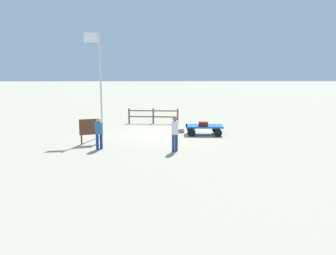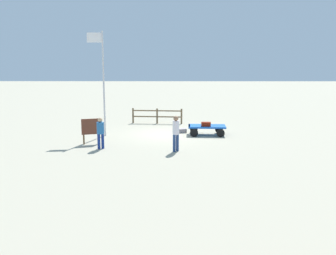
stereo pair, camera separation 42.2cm
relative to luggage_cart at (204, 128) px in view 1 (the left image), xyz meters
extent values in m
plane|color=#AFA68D|center=(2.32, -0.19, -0.43)|extent=(120.00, 120.00, 0.00)
cube|color=blue|center=(-0.02, 0.00, 0.08)|extent=(2.22, 1.22, 0.10)
cube|color=blue|center=(1.01, -0.05, 0.08)|extent=(0.13, 1.07, 0.10)
cylinder|color=black|center=(0.76, 0.55, -0.20)|extent=(0.47, 0.14, 0.46)
cylinder|color=black|center=(0.71, -0.61, -0.20)|extent=(0.47, 0.14, 0.46)
cylinder|color=black|center=(-0.76, 0.61, -0.20)|extent=(0.47, 0.14, 0.46)
cylinder|color=black|center=(-0.81, -0.54, -0.20)|extent=(0.47, 0.14, 0.46)
cube|color=maroon|center=(0.05, 0.24, 0.25)|extent=(0.58, 0.38, 0.24)
cube|color=gray|center=(1.47, -0.72, -0.31)|extent=(0.68, 0.52, 0.24)
cylinder|color=navy|center=(1.78, 4.02, -0.01)|extent=(0.14, 0.14, 0.84)
cylinder|color=navy|center=(1.93, 4.14, -0.01)|extent=(0.14, 0.14, 0.84)
cylinder|color=white|center=(1.85, 4.08, 0.73)|extent=(0.45, 0.45, 0.65)
sphere|color=#956C4F|center=(1.85, 4.08, 1.18)|extent=(0.24, 0.24, 0.24)
cylinder|color=navy|center=(5.47, 3.51, -0.05)|extent=(0.14, 0.14, 0.76)
cylinder|color=navy|center=(5.65, 3.61, -0.05)|extent=(0.14, 0.14, 0.76)
cylinder|color=#2563A4|center=(5.56, 3.56, 0.62)|extent=(0.49, 0.49, 0.58)
sphere|color=tan|center=(5.56, 3.56, 1.02)|extent=(0.23, 0.23, 0.23)
cylinder|color=silver|center=(5.93, 0.25, 2.55)|extent=(0.10, 0.10, 5.96)
cube|color=white|center=(6.39, 0.25, 5.16)|extent=(0.81, 0.14, 0.54)
cylinder|color=#4C3319|center=(5.87, 2.33, -0.17)|extent=(0.08, 0.08, 0.51)
cylinder|color=#4C3319|center=(6.64, 2.58, -0.17)|extent=(0.08, 0.08, 0.51)
cube|color=brown|center=(6.26, 2.46, 0.49)|extent=(0.97, 0.36, 0.82)
cylinder|color=brown|center=(1.36, -3.96, 0.09)|extent=(0.12, 0.12, 1.05)
cylinder|color=brown|center=(3.06, -4.11, 0.09)|extent=(0.12, 0.12, 1.05)
cylinder|color=brown|center=(4.76, -4.27, 0.09)|extent=(0.12, 0.12, 1.05)
cube|color=brown|center=(3.06, -4.11, 0.46)|extent=(3.40, 0.39, 0.08)
cube|color=brown|center=(3.06, -4.11, 0.04)|extent=(3.40, 0.39, 0.08)
camera|label=1|loc=(2.50, 21.43, 3.84)|focal=39.60mm
camera|label=2|loc=(2.08, 21.44, 3.84)|focal=39.60mm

